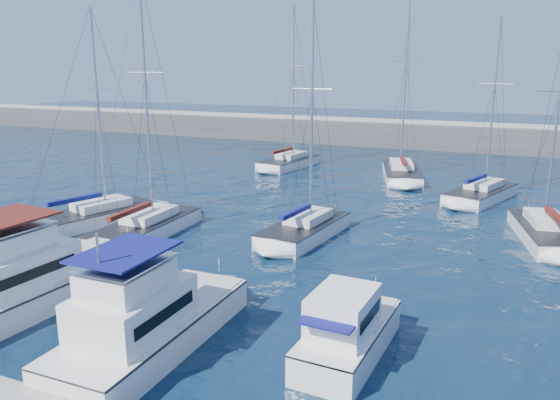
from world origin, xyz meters
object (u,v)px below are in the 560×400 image
at_px(sailboat_mid_a, 96,216).
at_px(sailboat_back_c, 481,194).
at_px(motor_yacht_stbd_inner, 146,323).
at_px(sailboat_mid_c, 305,229).
at_px(sailboat_mid_e, 547,233).
at_px(motor_yacht_port_inner, 29,280).
at_px(sailboat_back_b, 401,172).
at_px(sailboat_mid_b, 146,227).
at_px(sailboat_back_a, 289,162).
at_px(motor_yacht_stbd_outer, 347,334).

distance_m(sailboat_mid_a, sailboat_back_c, 29.36).
distance_m(motor_yacht_stbd_inner, sailboat_mid_c, 15.43).
distance_m(sailboat_mid_c, sailboat_mid_e, 14.84).
bearing_deg(motor_yacht_port_inner, sailboat_back_c, 63.24).
distance_m(motor_yacht_port_inner, sailboat_mid_e, 29.14).
distance_m(sailboat_mid_e, sailboat_back_c, 10.39).
bearing_deg(sailboat_mid_c, sailboat_mid_e, 27.75).
distance_m(sailboat_mid_e, sailboat_back_b, 19.70).
xyz_separation_m(motor_yacht_stbd_inner, sailboat_mid_a, (-13.59, 12.76, -0.62)).
relative_size(motor_yacht_stbd_inner, sailboat_mid_b, 0.58).
bearing_deg(sailboat_back_a, motor_yacht_stbd_outer, -54.15).
relative_size(sailboat_mid_a, sailboat_mid_b, 0.89).
xyz_separation_m(motor_yacht_port_inner, sailboat_mid_b, (-1.36, 10.40, -0.60)).
bearing_deg(sailboat_back_a, sailboat_back_c, -9.74).
distance_m(motor_yacht_stbd_inner, motor_yacht_stbd_outer, 7.48).
bearing_deg(sailboat_mid_c, motor_yacht_stbd_inner, -84.90).
bearing_deg(sailboat_mid_b, sailboat_mid_a, 168.28).
distance_m(motor_yacht_stbd_outer, sailboat_back_a, 38.46).
xyz_separation_m(sailboat_mid_a, sailboat_mid_b, (4.78, -0.92, 0.02)).
xyz_separation_m(sailboat_back_b, sailboat_back_c, (7.55, -6.26, -0.02)).
bearing_deg(motor_yacht_stbd_outer, sailboat_mid_a, 156.87).
height_order(motor_yacht_stbd_inner, sailboat_mid_c, sailboat_mid_c).
bearing_deg(sailboat_back_a, sailboat_back_b, 5.99).
bearing_deg(motor_yacht_stbd_inner, sailboat_mid_e, 55.01).
relative_size(motor_yacht_stbd_inner, sailboat_mid_a, 0.65).
bearing_deg(motor_yacht_port_inner, sailboat_back_a, 97.88).
distance_m(motor_yacht_stbd_inner, sailboat_mid_e, 25.19).
bearing_deg(motor_yacht_port_inner, sailboat_back_b, 78.78).
bearing_deg(motor_yacht_stbd_outer, sailboat_mid_c, 119.90).
height_order(motor_yacht_port_inner, sailboat_back_b, sailboat_back_b).
bearing_deg(motor_yacht_stbd_inner, sailboat_back_b, 86.06).
distance_m(sailboat_mid_b, sailboat_mid_e, 24.90).
xyz_separation_m(motor_yacht_port_inner, sailboat_mid_a, (-6.14, 11.32, -0.62)).
relative_size(sailboat_mid_a, sailboat_mid_e, 1.00).
xyz_separation_m(motor_yacht_stbd_outer, sailboat_mid_a, (-20.66, 10.29, -0.43)).
height_order(sailboat_mid_e, sailboat_back_c, sailboat_back_c).
bearing_deg(motor_yacht_stbd_inner, sailboat_back_a, 104.22).
distance_m(sailboat_mid_c, sailboat_back_c, 17.46).
height_order(motor_yacht_stbd_outer, sailboat_mid_a, sailboat_mid_a).
bearing_deg(sailboat_back_a, motor_yacht_stbd_inner, -65.32).
distance_m(motor_yacht_stbd_outer, sailboat_mid_c, 14.47).
xyz_separation_m(sailboat_mid_b, sailboat_back_c, (18.96, 18.19, -0.01)).
xyz_separation_m(sailboat_mid_a, sailboat_back_c, (23.74, 17.27, 0.01)).
xyz_separation_m(sailboat_mid_c, sailboat_mid_e, (13.90, 5.18, -0.01)).
distance_m(motor_yacht_port_inner, motor_yacht_stbd_inner, 7.59).
bearing_deg(sailboat_back_a, sailboat_mid_c, -54.94).
height_order(sailboat_mid_a, sailboat_back_a, sailboat_back_a).
height_order(motor_yacht_stbd_inner, sailboat_mid_a, sailboat_mid_a).
bearing_deg(sailboat_mid_b, motor_yacht_stbd_outer, -31.37).
distance_m(sailboat_mid_a, sailboat_back_b, 28.57).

